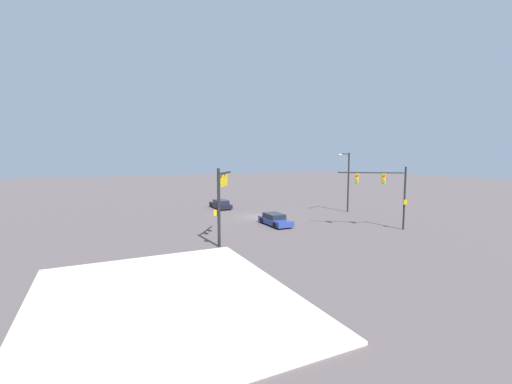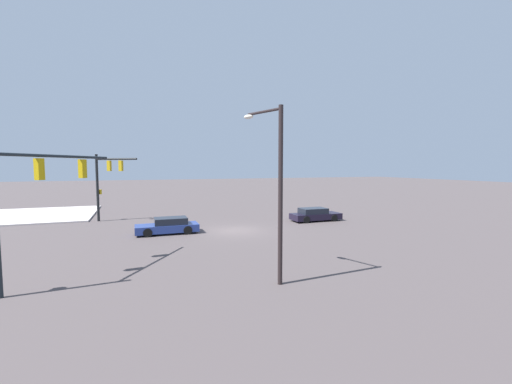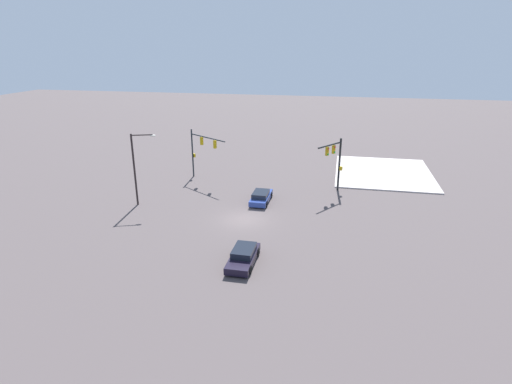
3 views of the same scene
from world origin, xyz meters
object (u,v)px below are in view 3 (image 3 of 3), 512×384
(streetlamp_curved_arm, at_px, (137,164))
(sedan_car_approaching, at_px, (243,256))
(traffic_signal_near_corner, at_px, (201,147))
(traffic_signal_opposite_side, at_px, (335,158))
(sedan_car_waiting_far, at_px, (261,197))

(streetlamp_curved_arm, relative_size, sedan_car_approaching, 1.64)
(streetlamp_curved_arm, bearing_deg, sedan_car_approaching, -56.13)
(traffic_signal_near_corner, distance_m, traffic_signal_opposite_side, 16.45)
(streetlamp_curved_arm, xyz_separation_m, sedan_car_approaching, (-10.01, -13.62, -3.89))
(traffic_signal_opposite_side, xyz_separation_m, sedan_car_approaching, (-18.15, 6.40, -3.52))
(traffic_signal_near_corner, distance_m, sedan_car_waiting_far, 11.42)
(traffic_signal_opposite_side, distance_m, sedan_car_waiting_far, 9.62)
(traffic_signal_near_corner, height_order, sedan_car_approaching, traffic_signal_near_corner)
(traffic_signal_opposite_side, height_order, sedan_car_waiting_far, traffic_signal_opposite_side)
(traffic_signal_opposite_side, bearing_deg, streetlamp_curved_arm, -34.23)
(traffic_signal_near_corner, bearing_deg, sedan_car_approaching, -29.55)
(traffic_signal_opposite_side, relative_size, streetlamp_curved_arm, 0.81)
(sedan_car_waiting_far, bearing_deg, traffic_signal_near_corner, 54.71)
(traffic_signal_near_corner, bearing_deg, sedan_car_waiting_far, -2.10)
(streetlamp_curved_arm, bearing_deg, traffic_signal_near_corner, 49.62)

